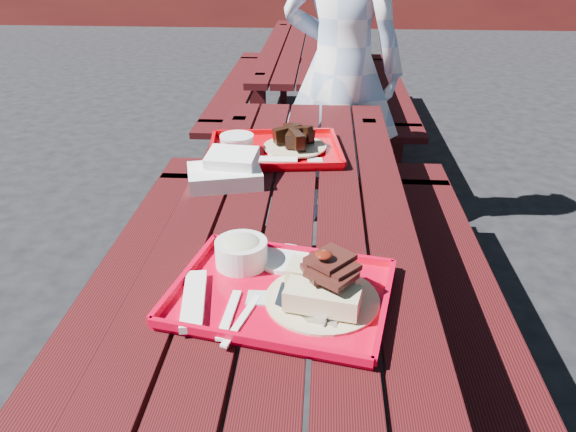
% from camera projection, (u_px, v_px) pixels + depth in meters
% --- Properties ---
extents(ground, '(60.00, 60.00, 0.00)m').
position_uv_depth(ground, '(291.00, 394.00, 2.08)').
color(ground, black).
rests_on(ground, ground).
extents(picnic_table_near, '(1.41, 2.40, 0.75)m').
position_uv_depth(picnic_table_near, '(291.00, 266.00, 1.82)').
color(picnic_table_near, '#3D0B0D').
rests_on(picnic_table_near, ground).
extents(picnic_table_far, '(1.41, 2.40, 0.75)m').
position_uv_depth(picnic_table_far, '(313.00, 70.00, 4.30)').
color(picnic_table_far, '#3D0B0D').
rests_on(picnic_table_far, ground).
extents(near_tray, '(0.57, 0.48, 0.16)m').
position_uv_depth(near_tray, '(283.00, 280.00, 1.34)').
color(near_tray, red).
rests_on(near_tray, picnic_table_near).
extents(far_tray, '(0.55, 0.45, 0.09)m').
position_uv_depth(far_tray, '(273.00, 148.00, 2.18)').
color(far_tray, '#C50009').
rests_on(far_tray, picnic_table_near).
extents(white_cloth, '(0.28, 0.23, 0.10)m').
position_uv_depth(white_cloth, '(227.00, 171.00, 1.93)').
color(white_cloth, white).
rests_on(white_cloth, picnic_table_near).
extents(person, '(0.74, 0.60, 1.76)m').
position_uv_depth(person, '(341.00, 70.00, 2.89)').
color(person, '#AAC6EC').
rests_on(person, ground).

